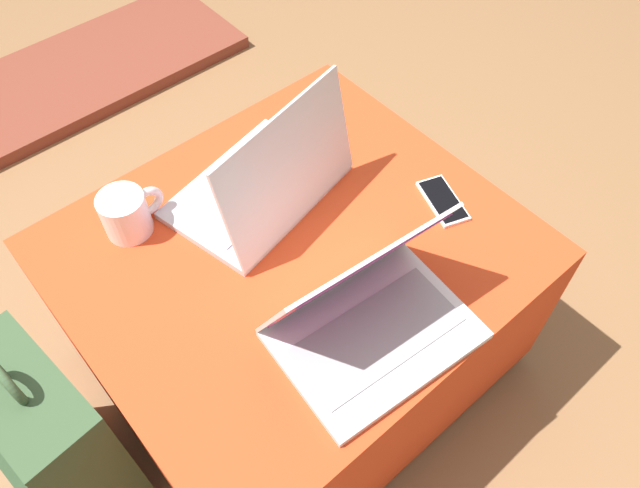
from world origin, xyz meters
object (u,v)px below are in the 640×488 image
at_px(laptop_near, 368,313).
at_px(cell_phone, 443,201).
at_px(coffee_mug, 127,213).
at_px(laptop_far, 267,183).
at_px(backpack, 58,443).

height_order(laptop_near, cell_phone, laptop_near).
bearing_deg(coffee_mug, cell_phone, -34.51).
xyz_separation_m(laptop_far, backpack, (-0.61, -0.06, -0.30)).
relative_size(laptop_near, coffee_mug, 2.73).
bearing_deg(laptop_far, cell_phone, 125.99).
bearing_deg(laptop_near, backpack, 156.27).
relative_size(laptop_far, coffee_mug, 3.01).
xyz_separation_m(laptop_near, cell_phone, (0.33, 0.12, -0.05)).
bearing_deg(cell_phone, laptop_near, 38.57).
distance_m(laptop_far, cell_phone, 0.38).
xyz_separation_m(backpack, coffee_mug, (0.35, 0.18, 0.30)).
bearing_deg(laptop_far, coffee_mug, -37.93).
distance_m(cell_phone, coffee_mug, 0.66).
relative_size(laptop_near, laptop_far, 0.90).
height_order(backpack, coffee_mug, coffee_mug).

